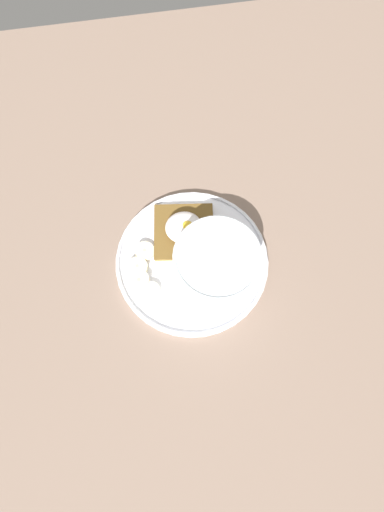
{
  "coord_description": "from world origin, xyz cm",
  "views": [
    {
      "loc": [
        3.73,
        22.49,
        67.2
      ],
      "look_at": [
        0.0,
        0.0,
        5.0
      ],
      "focal_mm": 28.0,
      "sensor_mm": 36.0,
      "label": 1
    }
  ],
  "objects_px": {
    "oatmeal_bowl": "(216,264)",
    "banana_slice_front": "(145,251)",
    "banana_slice_left": "(151,291)",
    "banana_slice_back": "(138,267)",
    "poached_egg": "(184,227)",
    "banana_slice_right": "(139,281)",
    "toast_slice": "(184,232)"
  },
  "relations": [
    {
      "from": "toast_slice",
      "to": "poached_egg",
      "type": "xyz_separation_m",
      "value": [
        -0.0,
        0.0,
        0.02
      ]
    },
    {
      "from": "banana_slice_front",
      "to": "toast_slice",
      "type": "bearing_deg",
      "value": -160.7
    },
    {
      "from": "toast_slice",
      "to": "banana_slice_right",
      "type": "distance_m",
      "value": 0.12
    },
    {
      "from": "poached_egg",
      "to": "banana_slice_left",
      "type": "xyz_separation_m",
      "value": [
        0.07,
        0.1,
        -0.02
      ]
    },
    {
      "from": "oatmeal_bowl",
      "to": "banana_slice_front",
      "type": "xyz_separation_m",
      "value": [
        0.11,
        -0.05,
        -0.03
      ]
    },
    {
      "from": "poached_egg",
      "to": "toast_slice",
      "type": "bearing_deg",
      "value": -20.28
    },
    {
      "from": "oatmeal_bowl",
      "to": "toast_slice",
      "type": "distance_m",
      "value": 0.09
    },
    {
      "from": "banana_slice_front",
      "to": "poached_egg",
      "type": "bearing_deg",
      "value": -161.2
    },
    {
      "from": "poached_egg",
      "to": "banana_slice_front",
      "type": "bearing_deg",
      "value": 18.8
    },
    {
      "from": "oatmeal_bowl",
      "to": "banana_slice_right",
      "type": "xyz_separation_m",
      "value": [
        0.13,
        -0.0,
        -0.03
      ]
    },
    {
      "from": "oatmeal_bowl",
      "to": "banana_slice_right",
      "type": "height_order",
      "value": "oatmeal_bowl"
    },
    {
      "from": "banana_slice_left",
      "to": "banana_slice_right",
      "type": "xyz_separation_m",
      "value": [
        0.02,
        -0.02,
        0.0
      ]
    },
    {
      "from": "oatmeal_bowl",
      "to": "banana_slice_front",
      "type": "distance_m",
      "value": 0.13
    },
    {
      "from": "banana_slice_front",
      "to": "banana_slice_left",
      "type": "height_order",
      "value": "banana_slice_front"
    },
    {
      "from": "banana_slice_back",
      "to": "banana_slice_right",
      "type": "height_order",
      "value": "banana_slice_right"
    },
    {
      "from": "banana_slice_front",
      "to": "oatmeal_bowl",
      "type": "bearing_deg",
      "value": 155.73
    },
    {
      "from": "oatmeal_bowl",
      "to": "banana_slice_right",
      "type": "relative_size",
      "value": 2.86
    },
    {
      "from": "toast_slice",
      "to": "banana_slice_left",
      "type": "xyz_separation_m",
      "value": [
        0.07,
        0.1,
        -0.0
      ]
    },
    {
      "from": "oatmeal_bowl",
      "to": "banana_slice_right",
      "type": "distance_m",
      "value": 0.13
    },
    {
      "from": "banana_slice_front",
      "to": "banana_slice_left",
      "type": "xyz_separation_m",
      "value": [
        -0.0,
        0.07,
        -0.0
      ]
    },
    {
      "from": "toast_slice",
      "to": "banana_slice_right",
      "type": "height_order",
      "value": "banana_slice_right"
    },
    {
      "from": "toast_slice",
      "to": "banana_slice_back",
      "type": "height_order",
      "value": "banana_slice_back"
    },
    {
      "from": "toast_slice",
      "to": "banana_slice_front",
      "type": "xyz_separation_m",
      "value": [
        0.07,
        0.03,
        0.0
      ]
    },
    {
      "from": "poached_egg",
      "to": "banana_slice_right",
      "type": "xyz_separation_m",
      "value": [
        0.09,
        0.08,
        -0.02
      ]
    },
    {
      "from": "banana_slice_right",
      "to": "toast_slice",
      "type": "bearing_deg",
      "value": -138.88
    },
    {
      "from": "oatmeal_bowl",
      "to": "poached_egg",
      "type": "height_order",
      "value": "oatmeal_bowl"
    },
    {
      "from": "oatmeal_bowl",
      "to": "banana_slice_left",
      "type": "distance_m",
      "value": 0.12
    },
    {
      "from": "banana_slice_left",
      "to": "banana_slice_back",
      "type": "xyz_separation_m",
      "value": [
        0.02,
        -0.04,
        0.0
      ]
    },
    {
      "from": "oatmeal_bowl",
      "to": "banana_slice_back",
      "type": "xyz_separation_m",
      "value": [
        0.13,
        -0.03,
        -0.03
      ]
    },
    {
      "from": "banana_slice_left",
      "to": "poached_egg",
      "type": "bearing_deg",
      "value": -126.63
    },
    {
      "from": "poached_egg",
      "to": "banana_slice_left",
      "type": "bearing_deg",
      "value": 53.37
    },
    {
      "from": "poached_egg",
      "to": "banana_slice_right",
      "type": "relative_size",
      "value": 1.7
    }
  ]
}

